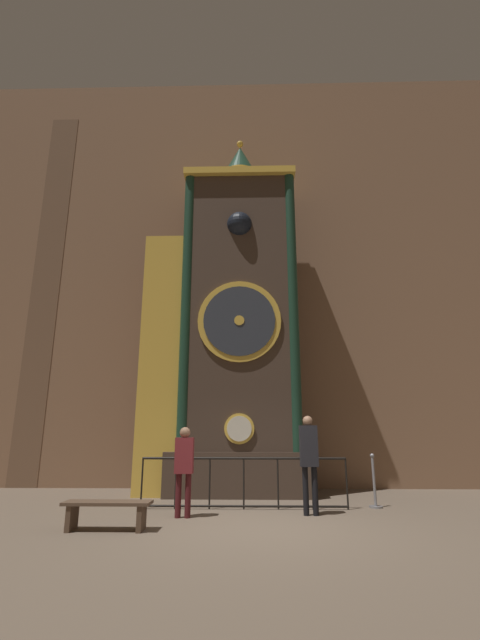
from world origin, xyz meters
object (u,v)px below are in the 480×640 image
(visitor_far, at_px, (309,454))
(visitor_bench, at_px, (107,509))
(visitor_near, at_px, (184,462))
(stanchion_post, at_px, (375,490))
(clock_tower, at_px, (227,327))

(visitor_far, distance_m, visitor_bench, 3.80)
(visitor_near, xyz_separation_m, stanchion_post, (3.86, 1.18, -0.61))
(clock_tower, relative_size, visitor_near, 6.37)
(visitor_far, height_order, visitor_bench, visitor_far)
(clock_tower, height_order, visitor_bench, clock_tower)
(clock_tower, distance_m, visitor_bench, 5.95)
(visitor_near, relative_size, visitor_bench, 1.15)
(visitor_far, height_order, stanchion_post, visitor_far)
(visitor_near, bearing_deg, visitor_bench, -134.82)
(clock_tower, height_order, visitor_near, clock_tower)
(clock_tower, distance_m, visitor_far, 4.57)
(stanchion_post, distance_m, visitor_bench, 5.41)
(stanchion_post, bearing_deg, visitor_far, -148.34)
(visitor_far, bearing_deg, visitor_near, -173.49)
(visitor_near, distance_m, stanchion_post, 4.08)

